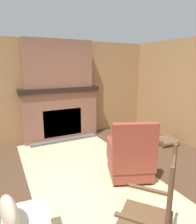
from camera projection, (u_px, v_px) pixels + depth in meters
name	position (u px, v px, depth m)	size (l,w,h in m)	color
ground_plane	(107.00, 186.00, 3.11)	(14.00, 14.00, 0.00)	#4C3523
wood_panel_wall_left	(58.00, 90.00, 5.04)	(0.06, 5.64, 2.44)	#9E7247
fireplace_hearth	(61.00, 114.00, 4.99)	(0.54, 1.94, 1.31)	brown
chimney_breast	(59.00, 64.00, 4.72)	(0.29, 1.62, 1.11)	brown
area_rug	(89.00, 175.00, 3.40)	(3.76, 1.94, 0.01)	#C6B789
armchair	(130.00, 158.00, 3.24)	(0.88, 0.88, 1.02)	brown
firewood_stack	(166.00, 141.00, 4.76)	(0.51, 0.49, 0.15)	brown
oil_lamp_vase	(46.00, 83.00, 4.71)	(0.09, 0.09, 0.31)	#99B29E
storage_case	(71.00, 84.00, 5.00)	(0.17, 0.24, 0.12)	gray
decorative_plate_on_mantel	(60.00, 82.00, 4.88)	(0.06, 0.23, 0.23)	#336093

